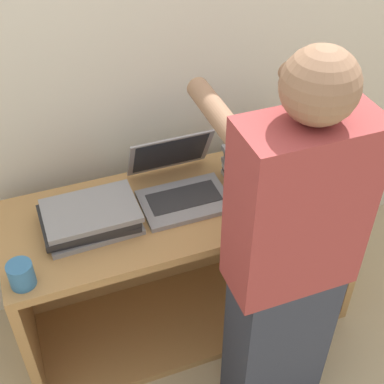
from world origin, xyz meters
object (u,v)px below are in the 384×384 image
(person, at_px, (287,269))
(mug, at_px, (21,275))
(laptop_stack_left, at_px, (90,217))
(laptop_stack_right, at_px, (272,167))
(laptop_open, at_px, (180,185))

(person, distance_m, mug, 0.87)
(laptop_stack_left, bearing_deg, laptop_stack_right, 0.13)
(laptop_stack_left, relative_size, mug, 3.91)
(person, bearing_deg, laptop_open, 108.48)
(laptop_stack_right, xyz_separation_m, person, (-0.19, -0.49, -0.02))
(laptop_open, distance_m, laptop_stack_left, 0.37)
(laptop_open, height_order, person, person)
(laptop_stack_left, distance_m, person, 0.73)
(laptop_open, distance_m, person, 0.57)
(laptop_open, xyz_separation_m, laptop_stack_right, (0.37, -0.06, 0.03))
(laptop_open, xyz_separation_m, mug, (-0.64, -0.25, -0.00))
(laptop_open, relative_size, laptop_stack_right, 0.97)
(person, xyz_separation_m, mug, (-0.82, 0.29, -0.01))
(laptop_stack_right, bearing_deg, mug, -169.03)
(laptop_stack_right, xyz_separation_m, mug, (-1.01, -0.20, -0.03))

